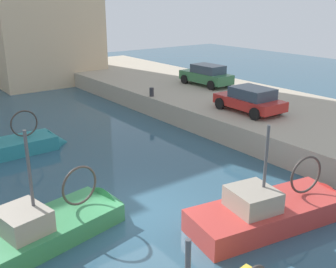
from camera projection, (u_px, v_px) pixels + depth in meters
water_surface at (142, 211)px, 13.89m from camera, size 80.00×80.00×0.00m
quay_wall at (330, 133)px, 20.24m from camera, size 9.00×56.00×1.20m
fishing_boat_green at (60, 229)px, 12.60m from camera, size 5.67×2.88×4.51m
fishing_boat_red at (276, 218)px, 13.24m from camera, size 6.43×2.93×4.32m
parked_car_red at (250, 99)px, 21.52m from camera, size 2.14×3.90×1.36m
parked_car_green at (206, 75)px, 28.23m from camera, size 1.93×4.08×1.48m
mooring_bollard_mid at (152, 92)px, 25.17m from camera, size 0.28×0.28×0.55m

